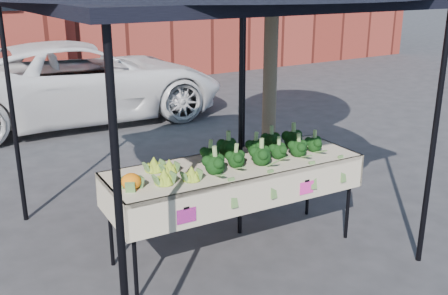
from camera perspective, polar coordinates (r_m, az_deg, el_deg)
ground at (r=5.13m, az=-0.42°, el=-11.31°), size 90.00×90.00×0.00m
table at (r=4.93m, az=1.27°, el=-6.70°), size 2.45×0.95×0.90m
canopy at (r=4.87m, az=-2.07°, el=4.45°), size 3.16×3.16×2.74m
broccoli_heap at (r=4.90m, az=3.82°, el=0.18°), size 1.35×0.55×0.23m
romanesco_cluster at (r=4.44m, az=-6.07°, el=-2.12°), size 0.41×0.55×0.18m
cauliflower_pair at (r=4.23m, az=-10.20°, el=-3.52°), size 0.18×0.18×0.16m
street_tree at (r=5.72m, az=5.32°, el=15.49°), size 2.30×2.30×4.54m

